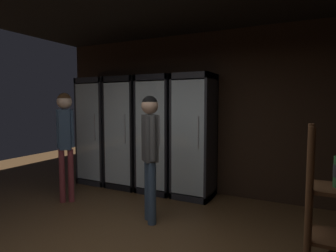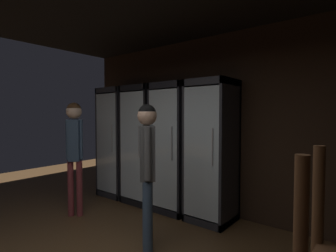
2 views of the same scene
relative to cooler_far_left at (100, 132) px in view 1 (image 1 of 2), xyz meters
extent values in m
cube|color=black|center=(2.17, 0.31, 0.38)|extent=(6.00, 0.06, 2.80)
cube|color=#2B2B30|center=(0.00, 0.24, 0.02)|extent=(0.63, 0.04, 2.07)
cube|color=#2B2B30|center=(-0.30, -0.04, 0.02)|extent=(0.04, 0.61, 2.07)
cube|color=#2B2B30|center=(0.30, -0.04, 0.02)|extent=(0.04, 0.61, 2.07)
cube|color=#2B2B30|center=(0.00, -0.04, 1.00)|extent=(0.63, 0.61, 0.10)
cube|color=#2B2B30|center=(0.00, -0.04, -0.97)|extent=(0.63, 0.61, 0.10)
cube|color=white|center=(0.00, 0.21, 0.02)|extent=(0.55, 0.02, 1.83)
cube|color=silver|center=(0.00, -0.34, 0.02)|extent=(0.55, 0.02, 1.83)
cylinder|color=#B2B2B7|center=(0.19, -0.36, 0.12)|extent=(0.02, 0.02, 0.50)
cube|color=silver|center=(0.00, -0.04, -0.90)|extent=(0.53, 0.53, 0.02)
cylinder|color=gray|center=(-0.14, -0.02, -0.78)|extent=(0.06, 0.06, 0.22)
cylinder|color=gray|center=(-0.14, -0.02, -0.62)|extent=(0.02, 0.02, 0.10)
cylinder|color=beige|center=(-0.14, -0.02, -0.77)|extent=(0.07, 0.07, 0.06)
cylinder|color=#194723|center=(0.13, -0.05, -0.80)|extent=(0.07, 0.07, 0.19)
cylinder|color=#194723|center=(0.13, -0.05, -0.66)|extent=(0.02, 0.02, 0.09)
cylinder|color=#2D2D33|center=(0.13, -0.05, -0.81)|extent=(0.07, 0.07, 0.05)
cube|color=silver|center=(0.00, -0.04, -0.29)|extent=(0.53, 0.53, 0.02)
cylinder|color=#9EAD99|center=(-0.21, -0.06, -0.19)|extent=(0.08, 0.08, 0.19)
cylinder|color=#9EAD99|center=(-0.21, -0.06, -0.05)|extent=(0.03, 0.03, 0.10)
cylinder|color=white|center=(-0.21, -0.06, -0.20)|extent=(0.08, 0.08, 0.06)
cylinder|color=black|center=(-0.07, -0.06, -0.18)|extent=(0.08, 0.08, 0.21)
cylinder|color=black|center=(-0.07, -0.06, -0.04)|extent=(0.03, 0.03, 0.06)
cylinder|color=white|center=(-0.07, -0.06, -0.17)|extent=(0.08, 0.08, 0.07)
cylinder|color=#194723|center=(0.07, -0.06, -0.17)|extent=(0.07, 0.07, 0.23)
cylinder|color=#194723|center=(0.07, -0.06, -0.02)|extent=(0.02, 0.02, 0.07)
cylinder|color=white|center=(0.07, -0.06, -0.17)|extent=(0.07, 0.07, 0.07)
cylinder|color=gray|center=(0.20, -0.07, -0.17)|extent=(0.07, 0.07, 0.22)
cylinder|color=gray|center=(0.20, -0.07, -0.02)|extent=(0.03, 0.03, 0.07)
cylinder|color=white|center=(0.20, -0.07, -0.18)|extent=(0.07, 0.07, 0.08)
cube|color=silver|center=(0.00, -0.04, 0.32)|extent=(0.53, 0.53, 0.02)
cylinder|color=brown|center=(-0.19, -0.09, 0.44)|extent=(0.07, 0.07, 0.23)
cylinder|color=brown|center=(-0.19, -0.09, 0.59)|extent=(0.02, 0.02, 0.07)
cylinder|color=beige|center=(-0.19, -0.09, 0.41)|extent=(0.07, 0.07, 0.07)
cylinder|color=brown|center=(-0.07, 0.00, 0.43)|extent=(0.06, 0.06, 0.21)
cylinder|color=brown|center=(-0.07, 0.00, 0.57)|extent=(0.02, 0.02, 0.07)
cylinder|color=#B2332D|center=(-0.07, 0.00, 0.42)|extent=(0.07, 0.07, 0.05)
cylinder|color=#9EAD99|center=(0.06, -0.04, 0.42)|extent=(0.07, 0.07, 0.20)
cylinder|color=#9EAD99|center=(0.06, -0.04, 0.57)|extent=(0.03, 0.03, 0.09)
cylinder|color=tan|center=(0.06, -0.04, 0.43)|extent=(0.08, 0.08, 0.08)
cylinder|color=#9EAD99|center=(0.20, 0.00, 0.44)|extent=(0.06, 0.06, 0.22)
cylinder|color=#9EAD99|center=(0.20, 0.00, 0.59)|extent=(0.02, 0.02, 0.09)
cylinder|color=#2D2D33|center=(0.20, 0.00, 0.44)|extent=(0.07, 0.07, 0.08)
cube|color=black|center=(0.68, 0.24, 0.02)|extent=(0.63, 0.04, 2.07)
cube|color=black|center=(0.39, -0.04, 0.02)|extent=(0.04, 0.61, 2.07)
cube|color=black|center=(0.98, -0.04, 0.02)|extent=(0.04, 0.61, 2.07)
cube|color=black|center=(0.68, -0.04, 1.00)|extent=(0.63, 0.61, 0.10)
cube|color=black|center=(0.68, -0.04, -0.97)|extent=(0.63, 0.61, 0.10)
cube|color=white|center=(0.68, 0.21, 0.02)|extent=(0.55, 0.02, 1.83)
cube|color=silver|center=(0.68, -0.34, 0.02)|extent=(0.55, 0.02, 1.83)
cylinder|color=#B2B2B7|center=(0.87, -0.36, 0.12)|extent=(0.02, 0.02, 0.50)
cube|color=silver|center=(0.68, -0.04, -0.90)|extent=(0.53, 0.53, 0.02)
cylinder|color=gray|center=(0.49, 0.00, -0.78)|extent=(0.08, 0.08, 0.22)
cylinder|color=gray|center=(0.49, 0.00, -0.63)|extent=(0.03, 0.03, 0.09)
cylinder|color=#2D2D33|center=(0.49, 0.00, -0.78)|extent=(0.08, 0.08, 0.06)
cylinder|color=gray|center=(0.62, -0.05, -0.79)|extent=(0.07, 0.07, 0.19)
cylinder|color=gray|center=(0.62, -0.05, -0.66)|extent=(0.02, 0.02, 0.07)
cylinder|color=tan|center=(0.62, -0.05, -0.80)|extent=(0.07, 0.07, 0.07)
cylinder|color=#9EAD99|center=(0.74, -0.05, -0.77)|extent=(0.06, 0.06, 0.23)
cylinder|color=#9EAD99|center=(0.74, -0.05, -0.61)|extent=(0.02, 0.02, 0.09)
cylinder|color=#2D2D33|center=(0.74, -0.05, -0.79)|extent=(0.07, 0.07, 0.09)
cylinder|color=black|center=(0.88, -0.06, -0.78)|extent=(0.06, 0.06, 0.21)
cylinder|color=black|center=(0.88, -0.06, -0.63)|extent=(0.02, 0.02, 0.10)
cylinder|color=#2D2D33|center=(0.88, -0.06, -0.78)|extent=(0.07, 0.07, 0.06)
cube|color=silver|center=(0.68, -0.04, -0.44)|extent=(0.53, 0.53, 0.02)
cylinder|color=#194723|center=(0.49, 0.00, -0.32)|extent=(0.06, 0.06, 0.22)
cylinder|color=#194723|center=(0.49, 0.00, -0.17)|extent=(0.02, 0.02, 0.09)
cylinder|color=#B2332D|center=(0.49, 0.00, -0.33)|extent=(0.07, 0.07, 0.07)
cylinder|color=brown|center=(0.62, 0.00, -0.33)|extent=(0.08, 0.08, 0.20)
cylinder|color=brown|center=(0.62, 0.00, -0.19)|extent=(0.03, 0.03, 0.07)
cylinder|color=#2D2D33|center=(0.62, 0.00, -0.36)|extent=(0.08, 0.08, 0.06)
cylinder|color=black|center=(0.75, -0.06, -0.32)|extent=(0.07, 0.07, 0.23)
cylinder|color=black|center=(0.75, -0.06, -0.16)|extent=(0.03, 0.03, 0.07)
cylinder|color=white|center=(0.75, -0.06, -0.34)|extent=(0.07, 0.07, 0.08)
cylinder|color=#194723|center=(0.88, -0.08, -0.31)|extent=(0.07, 0.07, 0.24)
cylinder|color=#194723|center=(0.88, -0.08, -0.16)|extent=(0.03, 0.03, 0.08)
cylinder|color=white|center=(0.88, -0.08, -0.32)|extent=(0.07, 0.07, 0.06)
cube|color=silver|center=(0.68, -0.04, 0.01)|extent=(0.53, 0.53, 0.02)
cylinder|color=gray|center=(0.55, -0.07, 0.12)|extent=(0.07, 0.07, 0.19)
cylinder|color=gray|center=(0.55, -0.07, 0.26)|extent=(0.02, 0.02, 0.10)
cylinder|color=#2D2D33|center=(0.55, -0.07, 0.11)|extent=(0.07, 0.07, 0.06)
cylinder|color=#9EAD99|center=(0.81, -0.01, 0.11)|extent=(0.08, 0.08, 0.18)
cylinder|color=#9EAD99|center=(0.81, -0.01, 0.24)|extent=(0.02, 0.02, 0.07)
cylinder|color=tan|center=(0.81, -0.01, 0.12)|extent=(0.08, 0.08, 0.05)
cube|color=silver|center=(0.68, -0.04, 0.47)|extent=(0.53, 0.53, 0.02)
cylinder|color=black|center=(0.56, -0.04, 0.57)|extent=(0.08, 0.08, 0.19)
cylinder|color=black|center=(0.56, -0.04, 0.71)|extent=(0.03, 0.03, 0.10)
cylinder|color=#B2332D|center=(0.56, -0.04, 0.55)|extent=(0.08, 0.08, 0.07)
cylinder|color=gray|center=(0.81, -0.02, 0.57)|extent=(0.08, 0.08, 0.19)
cylinder|color=gray|center=(0.81, -0.02, 0.70)|extent=(0.03, 0.03, 0.07)
cylinder|color=beige|center=(0.81, -0.02, 0.56)|extent=(0.08, 0.08, 0.06)
cube|color=black|center=(1.37, 0.24, 0.02)|extent=(0.63, 0.04, 2.07)
cube|color=black|center=(1.07, -0.04, 0.02)|extent=(0.04, 0.61, 2.07)
cube|color=black|center=(1.66, -0.04, 0.02)|extent=(0.04, 0.61, 2.07)
cube|color=black|center=(1.37, -0.04, 1.00)|extent=(0.63, 0.61, 0.10)
cube|color=black|center=(1.37, -0.04, -0.97)|extent=(0.63, 0.61, 0.10)
cube|color=white|center=(1.37, 0.21, 0.02)|extent=(0.55, 0.02, 1.83)
cube|color=silver|center=(1.37, -0.34, 0.02)|extent=(0.55, 0.02, 1.83)
cylinder|color=#B2B2B7|center=(1.56, -0.36, 0.12)|extent=(0.02, 0.02, 0.50)
cube|color=silver|center=(1.37, -0.04, -0.90)|extent=(0.53, 0.53, 0.02)
cylinder|color=brown|center=(1.18, -0.03, -0.77)|extent=(0.06, 0.06, 0.23)
cylinder|color=brown|center=(1.18, -0.03, -0.62)|extent=(0.02, 0.02, 0.08)
cylinder|color=#B2332D|center=(1.18, -0.03, -0.80)|extent=(0.06, 0.06, 0.06)
cylinder|color=#194723|center=(1.36, -0.08, -0.78)|extent=(0.06, 0.06, 0.22)
cylinder|color=#194723|center=(1.36, -0.08, -0.62)|extent=(0.02, 0.02, 0.10)
cylinder|color=#2D2D33|center=(1.36, -0.08, -0.79)|extent=(0.07, 0.07, 0.06)
cylinder|color=gray|center=(1.55, -0.06, -0.78)|extent=(0.08, 0.08, 0.22)
cylinder|color=gray|center=(1.55, -0.06, -0.63)|extent=(0.03, 0.03, 0.08)
cylinder|color=tan|center=(1.55, -0.06, -0.77)|extent=(0.08, 0.08, 0.08)
cube|color=silver|center=(1.37, -0.04, -0.29)|extent=(0.53, 0.53, 0.02)
cylinder|color=#9EAD99|center=(1.17, -0.04, -0.17)|extent=(0.06, 0.06, 0.22)
cylinder|color=#9EAD99|center=(1.17, -0.04, -0.03)|extent=(0.02, 0.02, 0.07)
cylinder|color=tan|center=(1.17, -0.04, -0.18)|extent=(0.07, 0.07, 0.08)
cylinder|color=#9EAD99|center=(1.31, -0.03, -0.16)|extent=(0.08, 0.08, 0.24)
cylinder|color=#9EAD99|center=(1.31, -0.03, -0.01)|extent=(0.02, 0.02, 0.07)
cylinder|color=tan|center=(1.31, -0.03, -0.18)|extent=(0.08, 0.08, 0.08)
cylinder|color=#336B38|center=(1.43, -0.03, -0.19)|extent=(0.08, 0.08, 0.19)
cylinder|color=#336B38|center=(1.43, -0.03, -0.05)|extent=(0.03, 0.03, 0.08)
cylinder|color=#2D2D33|center=(1.43, -0.03, -0.22)|extent=(0.08, 0.08, 0.06)
cylinder|color=black|center=(1.57, -0.05, -0.16)|extent=(0.08, 0.08, 0.24)
cylinder|color=black|center=(1.57, -0.05, -0.01)|extent=(0.03, 0.03, 0.07)
cylinder|color=#2D2D33|center=(1.57, -0.05, -0.20)|extent=(0.08, 0.08, 0.08)
cube|color=silver|center=(1.37, -0.04, 0.32)|extent=(0.53, 0.53, 0.02)
cylinder|color=gray|center=(1.23, 0.00, 0.44)|extent=(0.06, 0.06, 0.23)
cylinder|color=gray|center=(1.23, 0.00, 0.58)|extent=(0.02, 0.02, 0.07)
cylinder|color=beige|center=(1.23, 0.00, 0.44)|extent=(0.06, 0.06, 0.06)
cylinder|color=gray|center=(1.49, -0.03, 0.42)|extent=(0.06, 0.06, 0.19)
cylinder|color=gray|center=(1.49, -0.03, 0.56)|extent=(0.02, 0.02, 0.08)
cylinder|color=#2D2D33|center=(1.49, -0.03, 0.41)|extent=(0.06, 0.06, 0.06)
cube|color=#2B2B30|center=(2.05, 0.24, 0.02)|extent=(0.63, 0.04, 2.07)
cube|color=#2B2B30|center=(1.75, -0.04, 0.02)|extent=(0.04, 0.61, 2.07)
cube|color=#2B2B30|center=(2.35, -0.04, 0.02)|extent=(0.04, 0.61, 2.07)
cube|color=#2B2B30|center=(2.05, -0.04, 1.00)|extent=(0.63, 0.61, 0.10)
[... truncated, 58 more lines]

